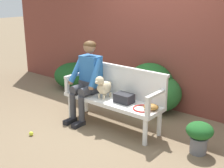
# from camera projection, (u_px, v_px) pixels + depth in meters

# --- Properties ---
(ground_plane) EXTENTS (40.00, 40.00, 0.00)m
(ground_plane) POSITION_uv_depth(u_px,v_px,m) (112.00, 126.00, 4.89)
(ground_plane) COLOR #7A664C
(brick_garden_fence) EXTENTS (8.00, 0.30, 2.75)m
(brick_garden_fence) POSITION_uv_depth(u_px,v_px,m) (160.00, 33.00, 5.52)
(brick_garden_fence) COLOR brown
(brick_garden_fence) RESTS_ON ground
(hedge_bush_far_left) EXTENTS (0.90, 0.86, 0.86)m
(hedge_bush_far_left) POSITION_uv_depth(u_px,v_px,m) (150.00, 86.00, 5.50)
(hedge_bush_far_left) COLOR #1E5B23
(hedge_bush_far_left) RESTS_ON ground
(hedge_bush_mid_right) EXTENTS (0.95, 0.86, 0.58)m
(hedge_bush_mid_right) POSITION_uv_depth(u_px,v_px,m) (75.00, 76.00, 6.73)
(hedge_bush_mid_right) COLOR #194C1E
(hedge_bush_mid_right) RESTS_ON ground
(hedge_bush_mid_left) EXTENTS (0.87, 0.81, 0.68)m
(hedge_bush_mid_left) POSITION_uv_depth(u_px,v_px,m) (158.00, 93.00, 5.43)
(hedge_bush_mid_left) COLOR #286B2D
(hedge_bush_mid_left) RESTS_ON ground
(garden_bench) EXTENTS (1.68, 0.51, 0.47)m
(garden_bench) POSITION_uv_depth(u_px,v_px,m) (112.00, 103.00, 4.77)
(garden_bench) COLOR white
(garden_bench) RESTS_ON ground
(bench_backrest) EXTENTS (1.72, 0.06, 0.50)m
(bench_backrest) POSITION_uv_depth(u_px,v_px,m) (121.00, 81.00, 4.84)
(bench_backrest) COLOR white
(bench_backrest) RESTS_ON garden_bench
(bench_armrest_left_end) EXTENTS (0.06, 0.51, 0.28)m
(bench_armrest_left_end) POSITION_uv_depth(u_px,v_px,m) (72.00, 79.00, 5.11)
(bench_armrest_left_end) COLOR white
(bench_armrest_left_end) RESTS_ON garden_bench
(bench_armrest_right_end) EXTENTS (0.06, 0.51, 0.28)m
(bench_armrest_right_end) POSITION_uv_depth(u_px,v_px,m) (153.00, 100.00, 4.14)
(bench_armrest_right_end) COLOR white
(bench_armrest_right_end) RESTS_ON garden_bench
(person_seated) EXTENTS (0.56, 0.65, 1.34)m
(person_seated) POSITION_uv_depth(u_px,v_px,m) (87.00, 77.00, 4.97)
(person_seated) COLOR black
(person_seated) RESTS_ON ground
(dog_on_bench) EXTENTS (0.19, 0.38, 0.38)m
(dog_on_bench) POSITION_uv_depth(u_px,v_px,m) (103.00, 87.00, 4.75)
(dog_on_bench) COLOR beige
(dog_on_bench) RESTS_ON garden_bench
(tennis_racket) EXTENTS (0.34, 0.58, 0.03)m
(tennis_racket) POSITION_uv_depth(u_px,v_px,m) (143.00, 108.00, 4.37)
(tennis_racket) COLOR red
(tennis_racket) RESTS_ON garden_bench
(baseball_glove) EXTENTS (0.28, 0.26, 0.09)m
(baseball_glove) POSITION_uv_depth(u_px,v_px,m) (151.00, 107.00, 4.30)
(baseball_glove) COLOR #9E6B2D
(baseball_glove) RESTS_ON garden_bench
(sports_bag) EXTENTS (0.28, 0.21, 0.14)m
(sports_bag) POSITION_uv_depth(u_px,v_px,m) (124.00, 98.00, 4.59)
(sports_bag) COLOR #232328
(sports_bag) RESTS_ON garden_bench
(tennis_ball) EXTENTS (0.07, 0.07, 0.07)m
(tennis_ball) POSITION_uv_depth(u_px,v_px,m) (31.00, 134.00, 4.55)
(tennis_ball) COLOR #CCDB33
(tennis_ball) RESTS_ON ground
(potted_plant) EXTENTS (0.37, 0.37, 0.44)m
(potted_plant) POSITION_uv_depth(u_px,v_px,m) (199.00, 135.00, 4.00)
(potted_plant) COLOR slate
(potted_plant) RESTS_ON ground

